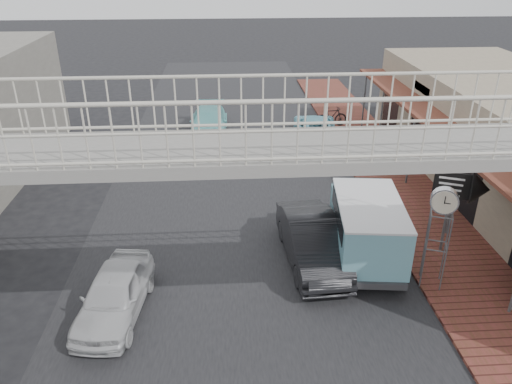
{
  "coord_description": "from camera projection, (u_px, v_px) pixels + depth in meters",
  "views": [
    {
      "loc": [
        -0.35,
        -12.84,
        8.57
      ],
      "look_at": [
        0.57,
        1.04,
        1.8
      ],
      "focal_mm": 35.0,
      "sensor_mm": 36.0,
      "label": 1
    }
  ],
  "objects": [
    {
      "name": "ground",
      "position": [
        240.0,
        260.0,
        15.29
      ],
      "size": [
        120.0,
        120.0,
        0.0
      ],
      "primitive_type": "plane",
      "color": "black",
      "rests_on": "ground"
    },
    {
      "name": "road_strip",
      "position": [
        240.0,
        260.0,
        15.29
      ],
      "size": [
        10.0,
        60.0,
        0.01
      ],
      "primitive_type": "cube",
      "color": "black",
      "rests_on": "ground"
    },
    {
      "name": "sidewalk",
      "position": [
        413.0,
        207.0,
        18.35
      ],
      "size": [
        3.0,
        40.0,
        0.1
      ],
      "primitive_type": "cube",
      "color": "brown",
      "rests_on": "ground"
    },
    {
      "name": "footbridge",
      "position": [
        245.0,
        239.0,
        10.31
      ],
      "size": [
        16.4,
        2.4,
        6.34
      ],
      "color": "gray",
      "rests_on": "ground"
    },
    {
      "name": "white_hatchback",
      "position": [
        114.0,
        294.0,
        12.79
      ],
      "size": [
        1.86,
        3.73,
        1.22
      ],
      "primitive_type": "imported",
      "rotation": [
        0.0,
        0.0,
        -0.12
      ],
      "color": "silver",
      "rests_on": "ground"
    },
    {
      "name": "dark_sedan",
      "position": [
        312.0,
        241.0,
        14.94
      ],
      "size": [
        1.78,
        4.39,
        1.42
      ],
      "primitive_type": "imported",
      "rotation": [
        0.0,
        0.0,
        0.07
      ],
      "color": "black",
      "rests_on": "ground"
    },
    {
      "name": "angkot_curb",
      "position": [
        316.0,
        128.0,
        24.69
      ],
      "size": [
        2.41,
        4.59,
        1.23
      ],
      "primitive_type": "imported",
      "rotation": [
        0.0,
        0.0,
        3.06
      ],
      "color": "#80CCDE",
      "rests_on": "ground"
    },
    {
      "name": "angkot_far",
      "position": [
        209.0,
        123.0,
        25.3
      ],
      "size": [
        1.95,
        4.58,
        1.32
      ],
      "primitive_type": "imported",
      "rotation": [
        0.0,
        0.0,
        -0.02
      ],
      "color": "#73C7C7",
      "rests_on": "ground"
    },
    {
      "name": "angkot_van",
      "position": [
        367.0,
        222.0,
        14.8
      ],
      "size": [
        2.33,
        4.35,
        2.04
      ],
      "rotation": [
        0.0,
        0.0,
        -0.11
      ],
      "color": "black",
      "rests_on": "ground"
    },
    {
      "name": "motorcycle_near",
      "position": [
        390.0,
        151.0,
        22.11
      ],
      "size": [
        1.8,
        1.03,
        0.9
      ],
      "primitive_type": "imported",
      "rotation": [
        0.0,
        0.0,
        1.84
      ],
      "color": "black",
      "rests_on": "sidewalk"
    },
    {
      "name": "motorcycle_far",
      "position": [
        331.0,
        117.0,
        26.36
      ],
      "size": [
        1.79,
        0.78,
        1.04
      ],
      "primitive_type": "imported",
      "rotation": [
        0.0,
        0.0,
        1.74
      ],
      "color": "black",
      "rests_on": "sidewalk"
    },
    {
      "name": "street_clock",
      "position": [
        443.0,
        206.0,
        13.01
      ],
      "size": [
        0.77,
        0.73,
        2.96
      ],
      "rotation": [
        0.0,
        0.0,
        -0.37
      ],
      "color": "#59595B",
      "rests_on": "sidewalk"
    },
    {
      "name": "arrow_sign",
      "position": [
        477.0,
        189.0,
        14.46
      ],
      "size": [
        1.65,
        1.12,
        2.73
      ],
      "rotation": [
        0.0,
        0.0,
        -0.39
      ],
      "color": "#59595B",
      "rests_on": "sidewalk"
    }
  ]
}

